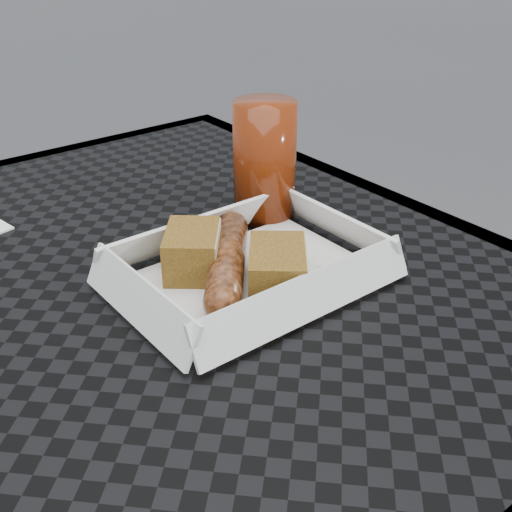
{
  "coord_description": "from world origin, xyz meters",
  "views": [
    {
      "loc": [
        -0.19,
        -0.49,
        1.07
      ],
      "look_at": [
        0.13,
        -0.08,
        0.78
      ],
      "focal_mm": 45.0,
      "sensor_mm": 36.0,
      "label": 1
    }
  ],
  "objects_px": {
    "patio_table": "(104,358)",
    "food_tray": "(250,277)",
    "bratwurst": "(228,261)",
    "drink_glass": "(265,161)"
  },
  "relations": [
    {
      "from": "patio_table",
      "to": "food_tray",
      "type": "xyz_separation_m",
      "value": [
        0.13,
        -0.07,
        0.08
      ]
    },
    {
      "from": "patio_table",
      "to": "bratwurst",
      "type": "distance_m",
      "value": 0.16
    },
    {
      "from": "patio_table",
      "to": "drink_glass",
      "type": "distance_m",
      "value": 0.27
    },
    {
      "from": "food_tray",
      "to": "bratwurst",
      "type": "bearing_deg",
      "value": 145.36
    },
    {
      "from": "patio_table",
      "to": "food_tray",
      "type": "height_order",
      "value": "food_tray"
    },
    {
      "from": "food_tray",
      "to": "drink_glass",
      "type": "relative_size",
      "value": 1.66
    },
    {
      "from": "bratwurst",
      "to": "drink_glass",
      "type": "bearing_deg",
      "value": 37.74
    },
    {
      "from": "food_tray",
      "to": "drink_glass",
      "type": "bearing_deg",
      "value": 45.6
    },
    {
      "from": "patio_table",
      "to": "drink_glass",
      "type": "xyz_separation_m",
      "value": [
        0.23,
        0.03,
        0.14
      ]
    },
    {
      "from": "food_tray",
      "to": "drink_glass",
      "type": "xyz_separation_m",
      "value": [
        0.1,
        0.1,
        0.06
      ]
    }
  ]
}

